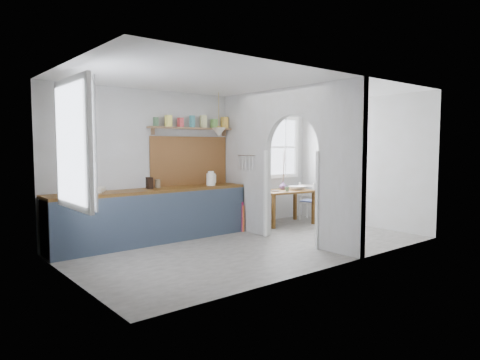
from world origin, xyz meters
TOP-DOWN VIEW (x-y plane):
  - floor at (0.00, 0.00)m, footprint 5.80×3.20m
  - ceiling at (0.00, 0.00)m, footprint 5.80×3.20m
  - walls at (0.00, 0.00)m, footprint 5.81×3.21m
  - partition at (0.70, 0.06)m, footprint 0.12×3.20m
  - kitchen_window at (-2.87, 0.00)m, footprint 0.10×1.16m
  - nook_window at (1.80, 1.56)m, footprint 1.76×0.10m
  - counter at (-1.13, 1.33)m, footprint 3.50×0.60m
  - sink at (-2.43, 1.30)m, footprint 0.40×0.40m
  - backsplash at (-0.20, 1.58)m, footprint 1.65×0.03m
  - shelf at (-0.20, 1.49)m, footprint 1.75×0.20m
  - pendant_lamp at (0.15, 1.15)m, footprint 0.26×0.26m
  - utensil_rail at (0.61, 0.90)m, footprint 0.02×0.50m
  - dining_table at (1.80, 1.06)m, footprint 1.24×0.93m
  - chair_left at (0.99, 1.14)m, footprint 0.53×0.53m
  - chair_right at (2.57, 1.05)m, footprint 0.45×0.45m
  - kettle at (0.02, 1.22)m, footprint 0.26×0.23m
  - mug_a at (-2.05, 1.25)m, footprint 0.10×0.10m
  - mug_b at (-1.98, 1.36)m, footprint 0.15×0.15m
  - knife_block at (-1.14, 1.40)m, footprint 0.10×0.14m
  - jar at (-0.97, 1.43)m, footprint 0.11×0.11m
  - towel_magenta at (0.58, 0.99)m, footprint 0.02×0.03m
  - towel_orange at (0.58, 0.96)m, footprint 0.02×0.03m
  - bowl at (2.07, 0.98)m, footprint 0.37×0.37m
  - table_cup at (1.69, 0.91)m, footprint 0.11×0.11m
  - plate at (1.51, 1.06)m, footprint 0.23×0.23m
  - vase at (1.91, 1.23)m, footprint 0.18×0.18m

SIDE VIEW (x-z plane):
  - floor at x=0.00m, z-range -0.01..0.01m
  - towel_orange at x=0.58m, z-range 0.00..0.50m
  - towel_magenta at x=0.58m, z-range -0.02..0.57m
  - dining_table at x=1.80m, z-range 0.00..0.70m
  - chair_right at x=2.57m, z-range 0.00..0.84m
  - counter at x=-1.13m, z-range 0.01..0.91m
  - chair_left at x=0.99m, z-range 0.00..0.96m
  - plate at x=1.51m, z-range 0.70..0.72m
  - bowl at x=2.07m, z-range 0.70..0.78m
  - table_cup at x=1.69m, z-range 0.70..0.80m
  - vase at x=1.91m, z-range 0.70..0.87m
  - sink at x=-2.43m, z-range 0.88..0.90m
  - mug_a at x=-2.05m, z-range 0.90..0.99m
  - mug_b at x=-1.98m, z-range 0.90..0.99m
  - jar at x=-0.97m, z-range 0.90..1.05m
  - knife_block at x=-1.14m, z-range 0.90..1.10m
  - kettle at x=0.02m, z-range 0.90..1.17m
  - walls at x=0.00m, z-range 0.00..2.60m
  - backsplash at x=-0.20m, z-range 0.90..1.80m
  - utensil_rail at x=0.61m, z-range 1.44..1.46m
  - partition at x=0.70m, z-range 0.15..2.75m
  - nook_window at x=1.80m, z-range 0.95..2.25m
  - kitchen_window at x=-2.87m, z-range 0.90..2.40m
  - pendant_lamp at x=0.15m, z-range 1.80..1.96m
  - shelf at x=-0.20m, z-range 1.90..2.11m
  - ceiling at x=0.00m, z-range 2.60..2.60m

